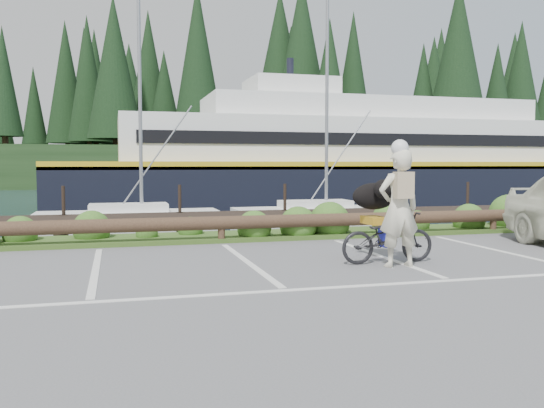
# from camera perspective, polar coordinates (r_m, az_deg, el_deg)

# --- Properties ---
(ground) EXTENTS (72.00, 72.00, 0.00)m
(ground) POSITION_cam_1_polar(r_m,az_deg,el_deg) (8.45, 0.59, -8.01)
(ground) COLOR #565659
(harbor_backdrop) EXTENTS (170.00, 160.00, 30.00)m
(harbor_backdrop) POSITION_cam_1_polar(r_m,az_deg,el_deg) (86.47, -13.53, 2.72)
(harbor_backdrop) COLOR #162A36
(harbor_backdrop) RESTS_ON ground
(vegetation_strip) EXTENTS (34.00, 1.60, 0.10)m
(vegetation_strip) POSITION_cam_1_polar(r_m,az_deg,el_deg) (13.55, -5.56, -3.26)
(vegetation_strip) COLOR #3D5B21
(vegetation_strip) RESTS_ON ground
(log_rail) EXTENTS (32.00, 0.30, 0.60)m
(log_rail) POSITION_cam_1_polar(r_m,az_deg,el_deg) (12.87, -5.03, -3.87)
(log_rail) COLOR #443021
(log_rail) RESTS_ON ground
(bicycle) EXTENTS (1.73, 0.61, 0.91)m
(bicycle) POSITION_cam_1_polar(r_m,az_deg,el_deg) (10.41, 11.38, -3.27)
(bicycle) COLOR black
(bicycle) RESTS_ON ground
(cyclist) EXTENTS (0.73, 0.48, 2.00)m
(cyclist) POSITION_cam_1_polar(r_m,az_deg,el_deg) (9.99, 12.46, -0.43)
(cyclist) COLOR beige
(cyclist) RESTS_ON ground
(dog) EXTENTS (0.42, 0.86, 0.50)m
(dog) POSITION_cam_1_polar(r_m,az_deg,el_deg) (10.84, 10.11, 0.77)
(dog) COLOR black
(dog) RESTS_ON bicycle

